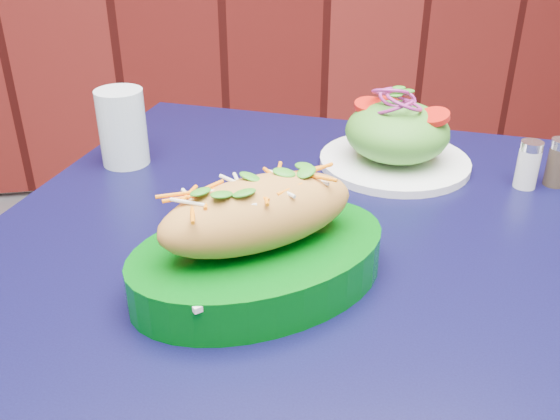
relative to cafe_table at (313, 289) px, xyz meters
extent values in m
cube|color=black|center=(0.00, 0.00, 0.07)|extent=(1.06, 1.06, 0.03)
cylinder|color=black|center=(-0.16, 0.44, -0.30)|extent=(0.04, 0.04, 0.72)
cylinder|color=black|center=(0.44, 0.16, -0.30)|extent=(0.04, 0.04, 0.72)
cylinder|color=white|center=(0.54, 0.19, -0.43)|extent=(0.03, 0.03, 0.47)
cube|color=white|center=(-0.08, -0.10, 0.13)|extent=(0.24, 0.20, 0.01)
ellipsoid|color=gold|center=(-0.08, -0.10, 0.17)|extent=(0.23, 0.15, 0.07)
cylinder|color=white|center=(0.16, 0.17, 0.09)|extent=(0.22, 0.22, 0.01)
ellipsoid|color=#4C992D|center=(0.16, 0.17, 0.14)|extent=(0.15, 0.15, 0.08)
cylinder|color=red|center=(0.20, 0.14, 0.18)|extent=(0.04, 0.04, 0.01)
cylinder|color=red|center=(0.12, 0.20, 0.18)|extent=(0.04, 0.04, 0.01)
cylinder|color=red|center=(0.16, 0.22, 0.18)|extent=(0.04, 0.04, 0.01)
torus|color=#972177|center=(0.16, 0.17, 0.19)|extent=(0.06, 0.06, 0.01)
torus|color=#972177|center=(0.16, 0.17, 0.19)|extent=(0.06, 0.06, 0.01)
torus|color=#972177|center=(0.16, 0.17, 0.20)|extent=(0.06, 0.06, 0.01)
torus|color=#972177|center=(0.16, 0.17, 0.20)|extent=(0.06, 0.06, 0.01)
cylinder|color=silver|center=(-0.24, 0.25, 0.14)|extent=(0.07, 0.07, 0.11)
cylinder|color=white|center=(0.32, 0.08, 0.12)|extent=(0.03, 0.03, 0.06)
cylinder|color=silver|center=(0.32, 0.08, 0.15)|extent=(0.03, 0.03, 0.01)
cylinder|color=#3F3326|center=(0.36, 0.08, 0.12)|extent=(0.03, 0.03, 0.06)
camera|label=1|loc=(-0.14, -0.65, 0.48)|focal=40.00mm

